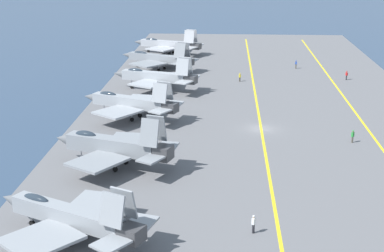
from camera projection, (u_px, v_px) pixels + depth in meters
The scene contains 15 objects.
ground_plane at pixel (261, 131), 84.15m from camera, with size 2000.00×2000.00×0.00m, color #2D425B.
carrier_deck at pixel (261, 130), 84.09m from camera, with size 178.00×55.19×0.40m, color slate.
deck_stripe_foul_line at pixel (369, 131), 83.16m from camera, with size 160.20×0.36×0.01m, color yellow.
deck_stripe_centerline at pixel (261, 129), 84.03m from camera, with size 160.20×0.36×0.01m, color yellow.
parked_jet_second at pixel (71, 217), 52.36m from camera, with size 13.94×15.92×5.85m.
parked_jet_third at pixel (114, 146), 69.01m from camera, with size 14.11×15.49×6.78m.
parked_jet_fourth at pixel (131, 102), 87.96m from camera, with size 13.83×16.12×6.20m.
parked_jet_fifth at pixel (156, 77), 104.48m from camera, with size 12.60×16.11×6.34m.
parked_jet_sixth at pixel (158, 59), 121.54m from camera, with size 13.73×17.02×6.22m.
parked_jet_seventh at pixel (168, 44), 138.90m from camera, with size 13.17×17.35×6.04m.
crew_yellow_vest at pixel (240, 77), 111.96m from camera, with size 0.45×0.38×1.67m.
crew_red_vest at pixel (347, 75), 113.24m from camera, with size 0.46×0.42×1.76m.
crew_green_vest at pixel (353, 136), 77.98m from camera, with size 0.45×0.45×1.74m.
crew_white_vest at pixel (254, 223), 53.74m from camera, with size 0.46×0.41×1.81m.
crew_blue_vest at pixel (296, 64), 123.24m from camera, with size 0.32×0.42×1.79m.
Camera 1 is at (-80.46, 5.07, 26.07)m, focal length 55.00 mm.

